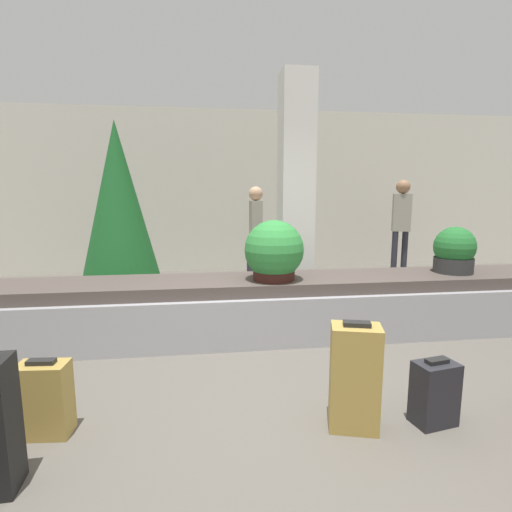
{
  "coord_description": "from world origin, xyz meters",
  "views": [
    {
      "loc": [
        -0.58,
        -2.86,
        1.62
      ],
      "look_at": [
        0.0,
        1.43,
        0.91
      ],
      "focal_mm": 28.0,
      "sensor_mm": 36.0,
      "label": 1
    }
  ],
  "objects": [
    {
      "name": "decorated_tree",
      "position": [
        -1.75,
        3.03,
        1.38
      ],
      "size": [
        1.18,
        1.18,
        2.59
      ],
      "color": "#4C331E",
      "rests_on": "ground_plane"
    },
    {
      "name": "suitcase_2",
      "position": [
        -1.64,
        -0.24,
        0.25
      ],
      "size": [
        0.34,
        0.22,
        0.53
      ],
      "rotation": [
        0.0,
        0.0,
        -0.08
      ],
      "color": "#A3843D",
      "rests_on": "ground_plane"
    },
    {
      "name": "potted_plant_1",
      "position": [
        2.37,
        1.44,
        0.91
      ],
      "size": [
        0.47,
        0.47,
        0.55
      ],
      "color": "#2D2D2D",
      "rests_on": "carousel"
    },
    {
      "name": "carousel",
      "position": [
        0.0,
        1.43,
        0.32
      ],
      "size": [
        8.35,
        0.94,
        0.66
      ],
      "color": "#9E9EA3",
      "rests_on": "ground_plane"
    },
    {
      "name": "ground_plane",
      "position": [
        0.0,
        0.0,
        0.0
      ],
      "size": [
        18.0,
        18.0,
        0.0
      ],
      "primitive_type": "plane",
      "color": "#59544C"
    },
    {
      "name": "suitcase_6",
      "position": [
        1.0,
        -0.46,
        0.23
      ],
      "size": [
        0.32,
        0.24,
        0.48
      ],
      "rotation": [
        0.0,
        0.0,
        0.18
      ],
      "color": "#232328",
      "rests_on": "ground_plane"
    },
    {
      "name": "traveler_0",
      "position": [
        3.1,
        4.14,
        1.1
      ],
      "size": [
        0.36,
        0.27,
        1.82
      ],
      "rotation": [
        0.0,
        0.0,
        -0.31
      ],
      "color": "#282833",
      "rests_on": "ground_plane"
    },
    {
      "name": "suitcase_0",
      "position": [
        0.42,
        -0.44,
        0.37
      ],
      "size": [
        0.38,
        0.31,
        0.76
      ],
      "rotation": [
        0.0,
        0.0,
        -0.27
      ],
      "color": "#A3843D",
      "rests_on": "ground_plane"
    },
    {
      "name": "pillar",
      "position": [
        0.72,
        2.64,
        1.6
      ],
      "size": [
        0.45,
        0.45,
        3.2
      ],
      "color": "silver",
      "rests_on": "ground_plane"
    },
    {
      "name": "potted_plant_0",
      "position": [
        0.18,
        1.33,
        0.96
      ],
      "size": [
        0.64,
        0.64,
        0.65
      ],
      "color": "#381914",
      "rests_on": "carousel"
    },
    {
      "name": "traveler_1",
      "position": [
        0.32,
        3.82,
        1.01
      ],
      "size": [
        0.31,
        0.33,
        1.69
      ],
      "rotation": [
        0.0,
        0.0,
        -1.53
      ],
      "color": "#282833",
      "rests_on": "ground_plane"
    },
    {
      "name": "back_wall",
      "position": [
        0.0,
        5.27,
        1.6
      ],
      "size": [
        18.0,
        0.06,
        3.2
      ],
      "color": "beige",
      "rests_on": "ground_plane"
    }
  ]
}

